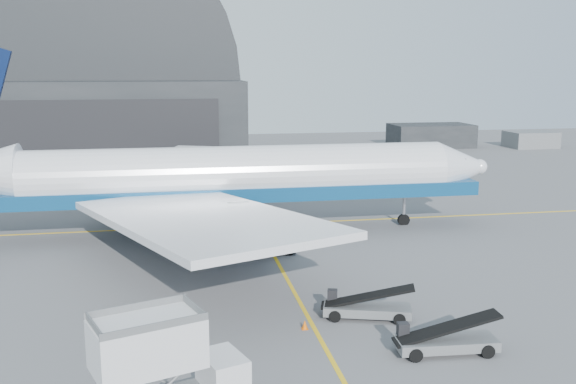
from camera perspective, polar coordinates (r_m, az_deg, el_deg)
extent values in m
plane|color=#565659|center=(38.47, 1.14, -9.93)|extent=(200.00, 200.00, 0.00)
cube|color=yellow|center=(57.35, -2.80, -2.89)|extent=(80.00, 0.25, 0.02)
cube|color=yellow|center=(36.64, 1.77, -11.00)|extent=(0.25, 40.00, 0.02)
cube|color=black|center=(101.62, -18.72, 6.01)|extent=(50.00, 28.00, 12.00)
cube|color=black|center=(87.84, -19.99, 4.59)|extent=(42.00, 0.40, 9.50)
cube|color=black|center=(117.15, 12.53, 3.95)|extent=(14.00, 8.00, 4.00)
cube|color=slate|center=(121.27, 20.71, 3.74)|extent=(8.00, 6.00, 2.80)
cylinder|color=white|center=(53.80, -4.27, 1.64)|extent=(34.90, 4.65, 4.65)
cone|color=white|center=(59.09, 14.98, 2.13)|extent=(4.27, 4.65, 4.65)
sphere|color=white|center=(59.93, 16.66, 2.17)|extent=(1.36, 1.36, 1.36)
cube|color=black|center=(58.52, 13.98, 2.67)|extent=(2.52, 2.13, 0.68)
cube|color=navy|center=(54.06, -4.25, 0.07)|extent=(40.71, 4.70, 1.16)
cube|color=white|center=(42.32, -7.82, -2.32)|extent=(17.88, 23.77, 1.41)
cube|color=white|center=(65.18, -8.73, 2.31)|extent=(17.88, 23.77, 1.41)
cylinder|color=gray|center=(46.64, -4.41, -2.97)|extent=(5.04, 2.62, 2.62)
cylinder|color=gray|center=(61.75, -5.89, 0.44)|extent=(5.04, 2.62, 2.62)
cylinder|color=#A5A5AA|center=(57.81, 10.27, -1.57)|extent=(0.27, 0.27, 2.71)
cylinder|color=black|center=(58.01, 10.24, -2.46)|extent=(1.07, 0.34, 1.07)
cylinder|color=black|center=(51.54, -5.99, -3.93)|extent=(1.26, 0.44, 1.26)
cylinder|color=black|center=(57.55, -6.46, -2.36)|extent=(1.26, 0.44, 1.26)
cube|color=silver|center=(27.66, -5.83, -15.71)|extent=(2.23, 2.64, 1.56)
cube|color=black|center=(27.82, -4.42, -14.95)|extent=(0.71, 1.77, 0.88)
cube|color=silver|center=(25.82, -12.41, -13.03)|extent=(4.69, 3.69, 1.95)
cube|color=black|center=(48.60, -1.52, -4.85)|extent=(3.63, 2.11, 0.80)
cube|color=silver|center=(48.47, -0.90, -4.02)|extent=(1.31, 1.65, 0.80)
cylinder|color=black|center=(47.93, 0.07, -5.23)|extent=(0.81, 0.35, 0.80)
cylinder|color=black|center=(49.62, -0.20, -4.67)|extent=(0.81, 0.35, 0.80)
cylinder|color=black|center=(47.68, -2.89, -5.33)|extent=(0.81, 0.35, 0.80)
cylinder|color=black|center=(49.37, -3.06, -4.76)|extent=(0.81, 0.35, 0.80)
cube|color=slate|center=(36.54, 7.05, -10.34)|extent=(5.09, 2.98, 0.49)
cube|color=black|center=(36.27, 7.07, -9.21)|extent=(5.23, 2.55, 1.40)
cube|color=black|center=(36.94, 3.97, -9.13)|extent=(0.65, 0.58, 0.66)
cylinder|color=black|center=(35.95, 9.89, -11.07)|extent=(0.71, 0.45, 0.66)
cylinder|color=black|center=(37.38, 9.76, -10.19)|extent=(0.71, 0.45, 0.66)
cylinder|color=black|center=(35.91, 4.20, -10.95)|extent=(0.71, 0.45, 0.66)
cylinder|color=black|center=(37.34, 4.31, -10.08)|extent=(0.71, 0.45, 0.66)
cube|color=slate|center=(33.08, 13.88, -12.91)|extent=(5.00, 1.96, 0.50)
cube|color=black|center=(32.78, 13.94, -11.66)|extent=(5.28, 1.43, 1.42)
cube|color=black|center=(32.78, 10.18, -11.92)|extent=(0.58, 0.48, 0.67)
cylinder|color=black|center=(33.14, 17.32, -13.37)|extent=(0.68, 0.32, 0.67)
cylinder|color=black|center=(34.45, 16.25, -12.35)|extent=(0.68, 0.32, 0.67)
cylinder|color=black|center=(31.92, 11.28, -14.04)|extent=(0.68, 0.32, 0.67)
cylinder|color=black|center=(33.27, 10.43, -12.93)|extent=(0.68, 0.32, 0.67)
cube|color=#DA5806|center=(35.03, 1.49, -12.06)|extent=(0.35, 0.35, 0.03)
cone|color=#DA5806|center=(34.94, 1.50, -11.70)|extent=(0.35, 0.35, 0.50)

